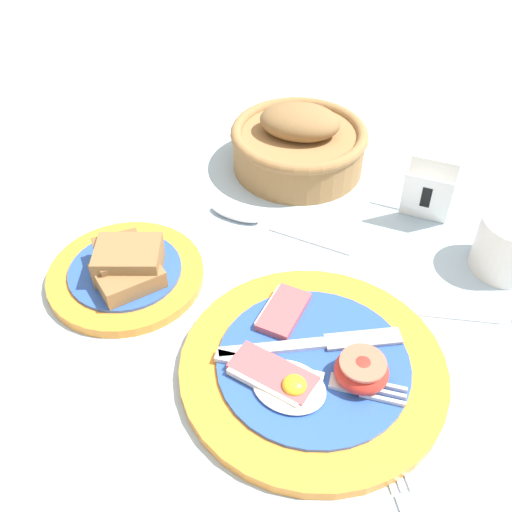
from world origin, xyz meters
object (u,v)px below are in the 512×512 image
(breakfast_plate, at_px, (314,367))
(bread_basket, at_px, (299,143))
(sugar_cup, at_px, (511,243))
(teaspoon_by_saucer, at_px, (255,219))
(bread_plate, at_px, (127,269))
(number_card, at_px, (427,193))

(breakfast_plate, relative_size, bread_basket, 1.39)
(sugar_cup, xyz_separation_m, teaspoon_by_saucer, (-0.29, -0.07, -0.03))
(bread_plate, relative_size, teaspoon_by_saucer, 0.92)
(bread_plate, bearing_deg, breakfast_plate, -3.06)
(teaspoon_by_saucer, bearing_deg, bread_basket, -89.54)
(bread_plate, relative_size, number_card, 2.43)
(breakfast_plate, xyz_separation_m, sugar_cup, (0.13, 0.25, 0.03))
(breakfast_plate, height_order, bread_plate, bread_plate)
(sugar_cup, distance_m, bread_basket, 0.31)
(bread_plate, distance_m, number_card, 0.38)
(bread_basket, distance_m, number_card, 0.19)
(number_card, bearing_deg, bread_basket, 165.64)
(number_card, bearing_deg, bread_plate, -140.50)
(teaspoon_by_saucer, bearing_deg, breakfast_plate, 130.38)
(sugar_cup, bearing_deg, bread_plate, -147.55)
(teaspoon_by_saucer, bearing_deg, sugar_cup, -169.15)
(breakfast_plate, height_order, number_card, number_card)
(teaspoon_by_saucer, bearing_deg, number_card, -150.52)
(number_card, bearing_deg, breakfast_plate, -101.03)
(bread_plate, distance_m, bread_basket, 0.31)
(number_card, height_order, teaspoon_by_saucer, number_card)
(breakfast_plate, bearing_deg, bread_basket, 119.07)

